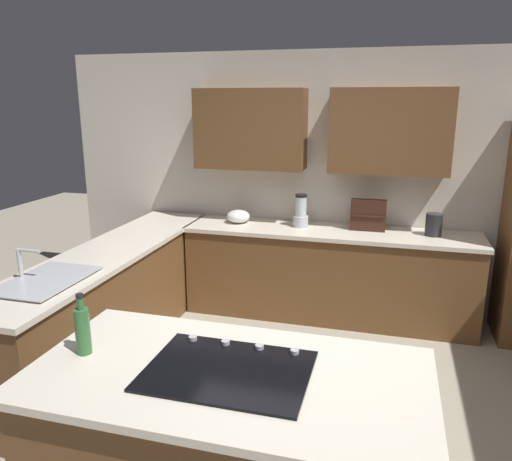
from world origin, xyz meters
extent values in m
plane|color=#9E937F|center=(0.00, 0.00, 0.00)|extent=(14.00, 14.00, 0.00)
cube|color=silver|center=(0.00, -2.10, 1.30)|extent=(6.00, 0.10, 2.60)
cube|color=brown|center=(-0.40, -1.88, 1.84)|extent=(1.10, 0.34, 0.78)
cube|color=brown|center=(0.95, -1.88, 1.84)|extent=(1.10, 0.34, 0.78)
cube|color=brown|center=(0.10, -1.72, 0.43)|extent=(2.80, 0.60, 0.86)
cube|color=silver|center=(0.10, -1.72, 0.88)|extent=(2.84, 0.64, 0.04)
cube|color=brown|center=(1.82, -0.55, 0.43)|extent=(0.60, 2.90, 0.86)
cube|color=silver|center=(1.82, -0.55, 0.88)|extent=(0.64, 2.94, 0.04)
cube|color=brown|center=(0.23, 1.03, 0.43)|extent=(1.80, 0.90, 0.86)
cube|color=silver|center=(0.23, 1.03, 0.88)|extent=(1.88, 0.98, 0.04)
cube|color=#515456|center=(1.82, 0.07, 0.91)|extent=(0.40, 0.30, 0.02)
cube|color=#515456|center=(1.82, 0.41, 0.91)|extent=(0.40, 0.30, 0.02)
cube|color=#B7BABF|center=(1.82, 0.24, 0.92)|extent=(0.46, 0.70, 0.01)
cylinder|color=#B7BABF|center=(2.02, 0.24, 1.01)|extent=(0.03, 0.03, 0.22)
cylinder|color=#B7BABF|center=(1.94, 0.24, 1.12)|extent=(0.18, 0.02, 0.02)
cube|color=black|center=(0.23, 1.03, 0.91)|extent=(0.76, 0.56, 0.01)
cylinder|color=#B2B2B7|center=(-0.04, 0.80, 0.92)|extent=(0.04, 0.04, 0.02)
cylinder|color=#B2B2B7|center=(0.14, 0.80, 0.92)|extent=(0.04, 0.04, 0.02)
cylinder|color=#B2B2B7|center=(0.32, 0.80, 0.92)|extent=(0.04, 0.04, 0.02)
cylinder|color=#B2B2B7|center=(0.50, 0.80, 0.92)|extent=(0.04, 0.04, 0.02)
cylinder|color=silver|center=(0.40, -1.77, 0.96)|extent=(0.15, 0.15, 0.11)
cylinder|color=silver|center=(0.40, -1.77, 1.11)|extent=(0.11, 0.11, 0.19)
cylinder|color=black|center=(0.40, -1.77, 1.22)|extent=(0.12, 0.12, 0.03)
ellipsoid|color=white|center=(1.05, -1.77, 0.97)|extent=(0.24, 0.24, 0.13)
cube|color=#381E14|center=(-0.25, -1.80, 1.05)|extent=(0.33, 0.10, 0.30)
cube|color=#381E14|center=(-0.25, -1.75, 1.05)|extent=(0.32, 0.02, 0.02)
cylinder|color=#262628|center=(-0.85, -1.77, 1.00)|extent=(0.15, 0.15, 0.21)
cylinder|color=#336B38|center=(0.97, 1.05, 1.02)|extent=(0.07, 0.07, 0.24)
cylinder|color=#336B38|center=(0.97, 1.05, 1.17)|extent=(0.03, 0.03, 0.06)
cylinder|color=black|center=(0.97, 1.05, 1.21)|extent=(0.04, 0.04, 0.02)
camera|label=1|loc=(-0.45, 3.00, 2.13)|focal=35.10mm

